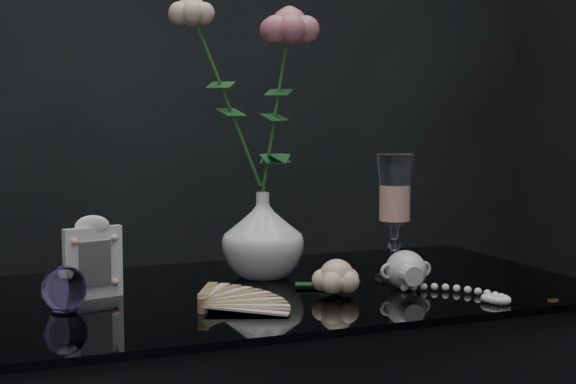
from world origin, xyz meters
name	(u,v)px	position (x,y,z in m)	size (l,w,h in m)	color
vase	(263,235)	(0.01, 0.15, 0.84)	(0.15, 0.15, 0.15)	white
wine_glass	(395,217)	(0.22, 0.04, 0.87)	(0.07, 0.07, 0.22)	white
picture_frame	(93,257)	(-0.31, 0.09, 0.83)	(0.10, 0.08, 0.13)	white
paperweight	(64,288)	(-0.36, 0.02, 0.80)	(0.07, 0.07, 0.07)	#A187DB
paper_fan	(203,304)	(-0.17, -0.08, 0.78)	(0.26, 0.21, 0.03)	beige
loose_rose	(337,277)	(0.07, -0.04, 0.79)	(0.13, 0.17, 0.06)	beige
pearl_jar	(406,268)	(0.20, -0.04, 0.80)	(0.23, 0.24, 0.07)	silver
roses	(252,84)	(-0.01, 0.15, 1.11)	(0.26, 0.12, 0.38)	beige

